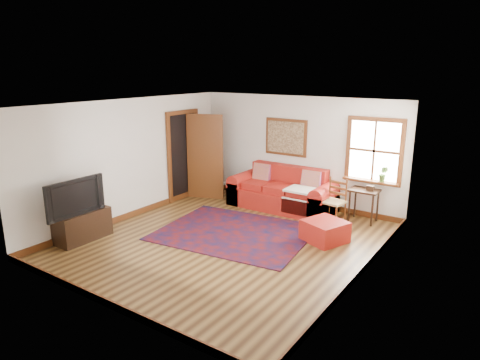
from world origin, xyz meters
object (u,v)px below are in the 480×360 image
Objects in this scene: ladder_back_chair at (335,199)px; media_cabinet at (83,226)px; side_table at (364,195)px; red_ottoman at (325,231)px; red_leather_sofa at (283,195)px.

media_cabinet is (-3.50, -3.46, -0.23)m from ladder_back_chair.
media_cabinet is (-3.97, -3.88, -0.29)m from side_table.
ladder_back_chair is (-0.23, 1.00, 0.31)m from red_ottoman.
media_cabinet reaches higher than red_ottoman.
media_cabinet is at bearing -119.89° from red_leather_sofa.
media_cabinet is (-3.73, -2.47, 0.08)m from red_ottoman.
media_cabinet is (-2.15, -3.75, -0.03)m from red_leather_sofa.
side_table is at bearing 44.32° from media_cabinet.
red_ottoman is 0.98× the size of side_table.
red_leather_sofa is 1.39m from ladder_back_chair.
ladder_back_chair is (1.35, -0.28, 0.19)m from red_leather_sofa.
red_leather_sofa reaches higher than media_cabinet.
side_table reaches higher than media_cabinet.
red_leather_sofa reaches higher than side_table.
media_cabinet is at bearing -135.32° from ladder_back_chair.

